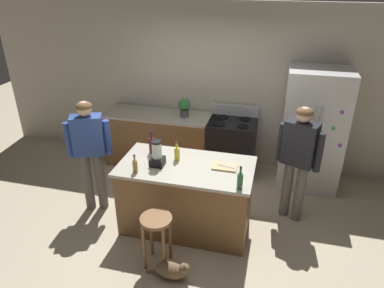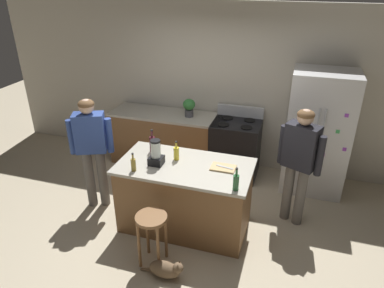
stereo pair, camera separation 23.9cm
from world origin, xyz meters
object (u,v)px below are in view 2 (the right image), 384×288
person_by_sink_right (300,157)px  bottle_olive_oil (236,182)px  chef_knife (225,167)px  refrigerator (318,133)px  bottle_vinegar (133,164)px  bottle_soda (176,153)px  stove_range (235,148)px  potted_plant (189,107)px  cutting_board (223,168)px  bottle_wine (152,144)px  person_by_island_left (91,144)px  cat (166,269)px  blender_appliance (156,154)px  kitchen_island (185,196)px  bar_stool (152,227)px

person_by_sink_right → bottle_olive_oil: 1.10m
chef_knife → bottle_olive_oil: bearing=-52.1°
refrigerator → bottle_vinegar: refrigerator is taller
refrigerator → bottle_soda: bearing=-141.1°
refrigerator → stove_range: refrigerator is taller
potted_plant → cutting_board: bearing=-58.3°
refrigerator → potted_plant: size_ratio=6.19×
person_by_sink_right → stove_range: bearing=135.2°
bottle_olive_oil → bottle_wine: bearing=155.2°
person_by_island_left → bottle_olive_oil: bearing=-11.5°
cat → blender_appliance: (-0.43, 0.84, 0.96)m
bottle_vinegar → refrigerator: bearing=40.5°
kitchen_island → bar_stool: kitchen_island is taller
kitchen_island → bottle_olive_oil: bearing=-26.2°
bottle_wine → chef_knife: bearing=-8.9°
kitchen_island → bottle_vinegar: size_ratio=7.11×
blender_appliance → bottle_vinegar: size_ratio=1.40×
bottle_olive_oil → stove_range: bearing=100.6°
potted_plant → bottle_wine: 1.33m
person_by_island_left → potted_plant: person_by_island_left is taller
refrigerator → kitchen_island: bearing=-136.4°
kitchen_island → blender_appliance: size_ratio=5.07×
bottle_soda → person_by_island_left: bearing=-178.2°
cat → potted_plant: size_ratio=1.73×
bar_stool → blender_appliance: (-0.20, 0.67, 0.55)m
bottle_soda → bottle_wine: bottle_wine is taller
bar_stool → bottle_wine: (-0.38, 0.97, 0.53)m
cat → bottle_soda: bottle_soda is taller
bottle_olive_oil → cutting_board: bearing=119.7°
refrigerator → potted_plant: 2.03m
blender_appliance → bottle_wine: (-0.18, 0.30, -0.02)m
person_by_island_left → bottle_vinegar: bearing=-25.1°
person_by_sink_right → cutting_board: 1.00m
bar_stool → cat: bar_stool is taller
person_by_island_left → bottle_wine: bearing=10.3°
bottle_vinegar → chef_knife: (1.04, 0.37, -0.06)m
potted_plant → blender_appliance: bearing=-86.5°
stove_range → blender_appliance: (-0.70, -1.61, 0.59)m
person_by_sink_right → cutting_board: person_by_sink_right is taller
kitchen_island → bottle_soda: bearing=143.9°
bar_stool → chef_knife: bearing=52.0°
person_by_sink_right → bottle_vinegar: bearing=-155.9°
person_by_island_left → bar_stool: (1.21, -0.82, -0.47)m
person_by_island_left → bottle_soda: (1.21, 0.04, 0.04)m
refrigerator → person_by_island_left: (-2.93, -1.43, 0.06)m
cat → bottle_olive_oil: bearing=42.4°
kitchen_island → chef_knife: bearing=7.2°
potted_plant → blender_appliance: (0.10, -1.63, -0.03)m
person_by_sink_right → cat: (-1.27, -1.46, -0.87)m
person_by_island_left → chef_knife: 1.85m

